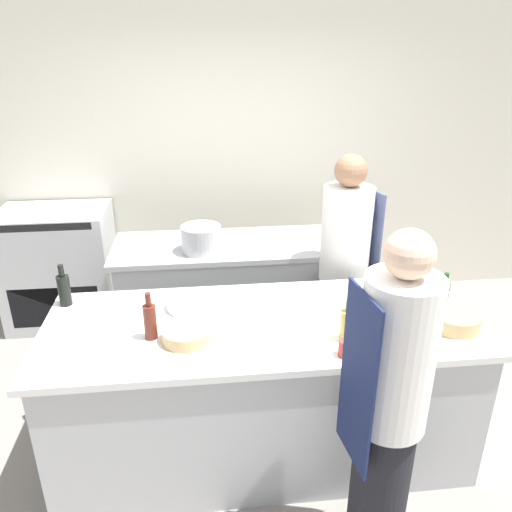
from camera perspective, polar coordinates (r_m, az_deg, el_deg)
The scene contains 17 objects.
ground_plane at distance 3.36m, azimuth 0.72°, elevation -20.75°, with size 16.00×16.00×0.00m, color gray.
wall_back at distance 4.63m, azimuth -2.53°, elevation 11.58°, with size 8.00×0.06×2.80m.
prep_counter at distance 3.07m, azimuth 0.76°, elevation -14.68°, with size 2.44×0.95×0.90m.
pass_counter at distance 4.07m, azimuth -1.54°, elevation -4.34°, with size 1.99×0.70×0.90m.
oven_range at distance 4.71m, azimuth -21.48°, elevation -1.16°, with size 0.91×0.63×1.03m.
chef_at_prep_near at distance 2.36m, azimuth 14.91°, elevation -16.42°, with size 0.35×0.33×1.69m.
chef_at_stove at distance 3.63m, azimuth 10.00°, elevation -1.49°, with size 0.40×0.39×1.66m.
bottle_olive_oil at distance 2.65m, azimuth 10.43°, elevation -7.64°, with size 0.08×0.08×0.23m.
bottle_vinegar at distance 2.67m, azimuth -12.02°, elevation -7.22°, with size 0.07×0.07×0.26m.
bottle_wine at distance 3.13m, azimuth 20.66°, elevation -3.98°, with size 0.06×0.06×0.21m.
bottle_cooking_oil at distance 3.15m, azimuth -21.08°, elevation -3.55°, with size 0.07×0.07×0.26m.
bowl_mixing_large at distance 2.66m, azimuth -8.00°, elevation -8.84°, with size 0.26×0.26×0.07m.
bowl_prep_small at distance 2.95m, azimuth 21.72°, elevation -6.80°, with size 0.27×0.27×0.09m.
bowl_ceramic_blue at distance 2.85m, azimuth 15.30°, elevation -7.19°, with size 0.27×0.27×0.06m.
bowl_wooden_salad at distance 2.96m, azimuth -7.77°, elevation -5.46°, with size 0.25×0.25×0.06m.
cup at distance 2.55m, azimuth 10.18°, elevation -10.33°, with size 0.07×0.07×0.09m.
stockpot at distance 3.72m, azimuth -6.29°, elevation 1.97°, with size 0.30×0.30×0.20m.
Camera 1 is at (-0.31, -2.40, 2.33)m, focal length 35.00 mm.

